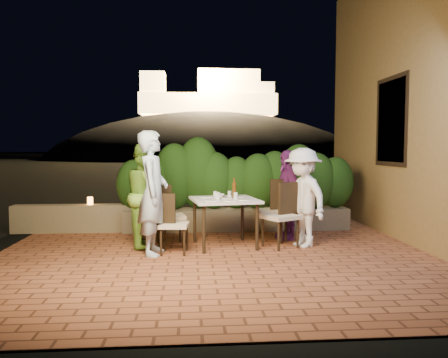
{
  "coord_description": "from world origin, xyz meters",
  "views": [
    {
      "loc": [
        -0.67,
        -5.82,
        1.53
      ],
      "look_at": [
        -0.14,
        1.01,
        1.05
      ],
      "focal_mm": 35.0,
      "sensor_mm": 36.0,
      "label": 1
    }
  ],
  "objects": [
    {
      "name": "ground",
      "position": [
        0.0,
        0.0,
        -0.02
      ],
      "size": [
        400.0,
        400.0,
        0.0
      ],
      "primitive_type": "plane",
      "color": "black",
      "rests_on": "ground"
    },
    {
      "name": "terrace_floor",
      "position": [
        0.0,
        0.5,
        -0.07
      ],
      "size": [
        7.0,
        6.0,
        0.15
      ],
      "primitive_type": "cube",
      "color": "brown",
      "rests_on": "ground"
    },
    {
      "name": "building_wall",
      "position": [
        3.6,
        2.0,
        2.5
      ],
      "size": [
        1.6,
        5.0,
        5.0
      ],
      "primitive_type": "cube",
      "color": "olive",
      "rests_on": "ground"
    },
    {
      "name": "window_pane",
      "position": [
        2.82,
        1.5,
        2.0
      ],
      "size": [
        0.08,
        1.0,
        1.4
      ],
      "primitive_type": "cube",
      "color": "black",
      "rests_on": "building_wall"
    },
    {
      "name": "window_frame",
      "position": [
        2.81,
        1.5,
        2.0
      ],
      "size": [
        0.06,
        1.15,
        1.55
      ],
      "primitive_type": "cube",
      "color": "black",
      "rests_on": "building_wall"
    },
    {
      "name": "planter",
      "position": [
        0.2,
        2.3,
        0.2
      ],
      "size": [
        4.2,
        0.55,
        0.4
      ],
      "primitive_type": "cube",
      "color": "#74684A",
      "rests_on": "ground"
    },
    {
      "name": "hedge",
      "position": [
        0.2,
        2.3,
        0.95
      ],
      "size": [
        4.0,
        0.7,
        1.1
      ],
      "primitive_type": null,
      "color": "#1A3B10",
      "rests_on": "planter"
    },
    {
      "name": "parapet",
      "position": [
        -2.8,
        2.3,
        0.25
      ],
      "size": [
        2.2,
        0.3,
        0.5
      ],
      "primitive_type": "cube",
      "color": "#74684A",
      "rests_on": "ground"
    },
    {
      "name": "hill",
      "position": [
        2.0,
        60.0,
        -4.0
      ],
      "size": [
        52.0,
        40.0,
        22.0
      ],
      "primitive_type": "ellipsoid",
      "color": "black",
      "rests_on": "ground"
    },
    {
      "name": "fortress",
      "position": [
        2.0,
        60.0,
        10.5
      ],
      "size": [
        26.0,
        8.0,
        8.0
      ],
      "primitive_type": null,
      "color": "#FFCC7A",
      "rests_on": "hill"
    },
    {
      "name": "dining_table",
      "position": [
        -0.14,
        0.91,
        0.38
      ],
      "size": [
        1.12,
        1.12,
        0.75
      ],
      "primitive_type": null,
      "rotation": [
        0.0,
        0.0,
        0.15
      ],
      "color": "white",
      "rests_on": "ground"
    },
    {
      "name": "plate_nw",
      "position": [
        -0.35,
        0.63,
        0.76
      ],
      "size": [
        0.21,
        0.21,
        0.01
      ],
      "primitive_type": "cylinder",
      "color": "white",
      "rests_on": "dining_table"
    },
    {
      "name": "plate_sw",
      "position": [
        -0.43,
        1.13,
        0.76
      ],
      "size": [
        0.23,
        0.23,
        0.01
      ],
      "primitive_type": "cylinder",
      "color": "white",
      "rests_on": "dining_table"
    },
    {
      "name": "plate_ne",
      "position": [
        0.14,
        0.7,
        0.76
      ],
      "size": [
        0.21,
        0.21,
        0.01
      ],
      "primitive_type": "cylinder",
      "color": "white",
      "rests_on": "dining_table"
    },
    {
      "name": "plate_se",
      "position": [
        0.1,
        1.14,
        0.76
      ],
      "size": [
        0.21,
        0.21,
        0.01
      ],
      "primitive_type": "cylinder",
      "color": "white",
      "rests_on": "dining_table"
    },
    {
      "name": "plate_centre",
      "position": [
        -0.12,
        0.92,
        0.76
      ],
      "size": [
        0.22,
        0.22,
        0.01
      ],
      "primitive_type": "cylinder",
      "color": "white",
      "rests_on": "dining_table"
    },
    {
      "name": "plate_front",
      "position": [
        -0.08,
        0.61,
        0.76
      ],
      "size": [
        0.22,
        0.22,
        0.01
      ],
      "primitive_type": "cylinder",
      "color": "white",
      "rests_on": "dining_table"
    },
    {
      "name": "glass_nw",
      "position": [
        -0.26,
        0.77,
        0.81
      ],
      "size": [
        0.07,
        0.07,
        0.12
      ],
      "primitive_type": "cylinder",
      "color": "silver",
      "rests_on": "dining_table"
    },
    {
      "name": "glass_sw",
      "position": [
        -0.28,
        1.07,
        0.8
      ],
      "size": [
        0.06,
        0.06,
        0.1
      ],
      "primitive_type": "cylinder",
      "color": "silver",
      "rests_on": "dining_table"
    },
    {
      "name": "glass_ne",
      "position": [
        0.02,
        0.83,
        0.8
      ],
      "size": [
        0.06,
        0.06,
        0.11
      ],
      "primitive_type": "cylinder",
      "color": "silver",
      "rests_on": "dining_table"
    },
    {
      "name": "glass_se",
      "position": [
        -0.05,
        1.11,
        0.8
      ],
      "size": [
        0.06,
        0.06,
        0.1
      ],
      "primitive_type": "cylinder",
      "color": "silver",
      "rests_on": "dining_table"
    },
    {
      "name": "beer_bottle",
      "position": [
        0.02,
        1.01,
        0.91
      ],
      "size": [
        0.06,
        0.06,
        0.32
      ],
      "primitive_type": null,
      "color": "#522F0D",
      "rests_on": "dining_table"
    },
    {
      "name": "bowl",
      "position": [
        -0.21,
        1.17,
        0.77
      ],
      "size": [
        0.22,
        0.22,
        0.05
      ],
      "primitive_type": "imported",
      "rotation": [
        0.0,
        0.0,
        -0.2
      ],
      "color": "white",
      "rests_on": "dining_table"
    },
    {
      "name": "chair_left_front",
      "position": [
        -0.91,
        0.5,
        0.44
      ],
      "size": [
        0.45,
        0.45,
        0.88
      ],
      "primitive_type": null,
      "rotation": [
        0.0,
        0.0,
        -0.1
      ],
      "color": "black",
      "rests_on": "ground"
    },
    {
      "name": "chair_left_back",
      "position": [
        -0.99,
        1.02,
        0.48
      ],
      "size": [
        0.51,
        0.51,
        0.96
      ],
      "primitive_type": null,
      "rotation": [
        0.0,
        0.0,
        0.17
      ],
      "color": "black",
      "rests_on": "ground"
    },
    {
      "name": "chair_right_front",
      "position": [
        0.71,
        0.78,
        0.5
      ],
      "size": [
        0.63,
        0.63,
        1.0
      ],
      "primitive_type": null,
      "rotation": [
        0.0,
        0.0,
        3.65
      ],
      "color": "black",
      "rests_on": "ground"
    },
    {
      "name": "chair_right_back",
      "position": [
        0.67,
        1.3,
        0.51
      ],
      "size": [
        0.5,
        0.5,
        1.02
      ],
      "primitive_type": null,
      "rotation": [
        0.0,
        0.0,
        3.2
      ],
      "color": "black",
      "rests_on": "ground"
    },
    {
      "name": "diner_blue",
      "position": [
        -1.21,
        0.47,
        0.89
      ],
      "size": [
        0.48,
        0.68,
        1.79
      ],
      "primitive_type": "imported",
      "rotation": [
        0.0,
        0.0,
        1.49
      ],
      "color": "#ABC5DD",
      "rests_on": "ground"
    },
    {
      "name": "diner_green",
      "position": [
        -1.36,
        1.02,
        0.81
      ],
      "size": [
        0.71,
        0.86,
        1.62
      ],
      "primitive_type": "imported",
      "rotation": [
        0.0,
        0.0,
        1.71
      ],
      "color": "#85C63E",
      "rests_on": "ground"
    },
    {
      "name": "diner_white",
      "position": [
        1.07,
        0.81,
        0.77
      ],
      "size": [
        0.92,
        1.14,
        1.54
      ],
      "primitive_type": "imported",
      "rotation": [
        0.0,
        0.0,
        -1.16
      ],
      "color": "white",
      "rests_on": "ground"
    },
    {
      "name": "diner_purple",
      "position": [
        0.95,
        1.38,
        0.75
      ],
      "size": [
        0.45,
        0.91,
        1.51
      ],
      "primitive_type": "imported",
      "rotation": [
        0.0,
        0.0,
        -1.47
      ],
      "color": "#6A246C",
      "rests_on": "ground"
    },
    {
      "name": "parapet_lamp",
      "position": [
        -2.51,
        2.3,
        0.57
      ],
      "size": [
        0.1,
        0.1,
        0.14
      ],
      "primitive_type": "cylinder",
      "color": "orange",
      "rests_on": "parapet"
    }
  ]
}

